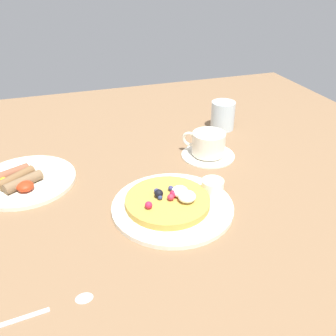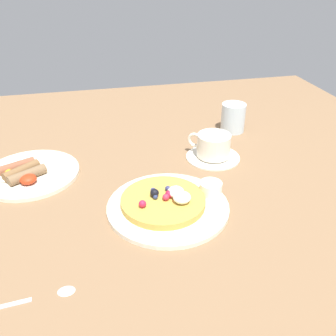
% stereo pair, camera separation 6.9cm
% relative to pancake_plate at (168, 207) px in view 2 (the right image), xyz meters
% --- Properties ---
extents(ground_plane, '(1.60, 1.47, 0.03)m').
position_rel_pancake_plate_xyz_m(ground_plane, '(-0.03, 0.10, -0.02)').
color(ground_plane, brown).
extents(pancake_plate, '(0.26, 0.26, 0.01)m').
position_rel_pancake_plate_xyz_m(pancake_plate, '(0.00, 0.00, 0.00)').
color(pancake_plate, white).
rests_on(pancake_plate, ground_plane).
extents(pancake_with_berries, '(0.18, 0.18, 0.04)m').
position_rel_pancake_plate_xyz_m(pancake_with_berries, '(-0.01, 0.00, 0.02)').
color(pancake_with_berries, gold).
rests_on(pancake_with_berries, pancake_plate).
extents(syrup_ramekin, '(0.05, 0.05, 0.03)m').
position_rel_pancake_plate_xyz_m(syrup_ramekin, '(0.10, 0.02, 0.02)').
color(syrup_ramekin, white).
rests_on(syrup_ramekin, pancake_plate).
extents(breakfast_plate, '(0.23, 0.23, 0.01)m').
position_rel_pancake_plate_xyz_m(breakfast_plate, '(-0.30, 0.21, -0.00)').
color(breakfast_plate, white).
rests_on(breakfast_plate, ground_plane).
extents(fried_breakfast, '(0.12, 0.11, 0.03)m').
position_rel_pancake_plate_xyz_m(fried_breakfast, '(-0.31, 0.19, 0.02)').
color(fried_breakfast, brown).
rests_on(fried_breakfast, breakfast_plate).
extents(coffee_saucer, '(0.14, 0.14, 0.01)m').
position_rel_pancake_plate_xyz_m(coffee_saucer, '(0.17, 0.19, -0.00)').
color(coffee_saucer, white).
rests_on(coffee_saucer, ground_plane).
extents(coffee_cup, '(0.10, 0.09, 0.06)m').
position_rel_pancake_plate_xyz_m(coffee_cup, '(0.16, 0.19, 0.03)').
color(coffee_cup, white).
rests_on(coffee_cup, coffee_saucer).
extents(teaspoon, '(0.17, 0.03, 0.01)m').
position_rel_pancake_plate_xyz_m(teaspoon, '(-0.25, -0.18, -0.00)').
color(teaspoon, silver).
rests_on(teaspoon, ground_plane).
extents(water_glass, '(0.07, 0.07, 0.08)m').
position_rel_pancake_plate_xyz_m(water_glass, '(0.28, 0.35, 0.04)').
color(water_glass, silver).
rests_on(water_glass, ground_plane).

